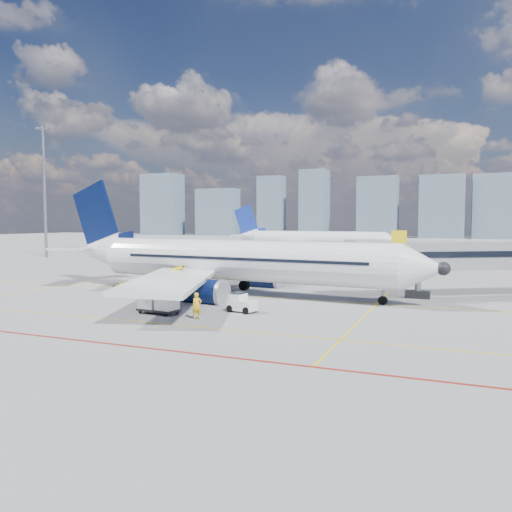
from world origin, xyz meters
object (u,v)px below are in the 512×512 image
at_px(baggage_tug, 241,303).
at_px(cargo_dolly, 158,301).
at_px(main_aircraft, 225,261).
at_px(belt_loader, 142,286).
at_px(second_aircraft, 310,240).
at_px(ramp_worker, 197,306).

relative_size(baggage_tug, cargo_dolly, 0.71).
height_order(main_aircraft, baggage_tug, main_aircraft).
bearing_deg(belt_loader, main_aircraft, 7.13).
bearing_deg(cargo_dolly, second_aircraft, 102.49).
xyz_separation_m(main_aircraft, belt_loader, (-7.27, -3.68, -2.49)).
distance_m(baggage_tug, belt_loader, 14.02).
distance_m(cargo_dolly, ramp_worker, 3.79).
xyz_separation_m(main_aircraft, second_aircraft, (-6.92, 54.40, 0.01)).
bearing_deg(belt_loader, cargo_dolly, -68.01).
xyz_separation_m(second_aircraft, cargo_dolly, (7.06, -66.41, -2.24)).
bearing_deg(second_aircraft, belt_loader, -82.98).
bearing_deg(baggage_tug, cargo_dolly, -136.96).
xyz_separation_m(main_aircraft, baggage_tug, (5.73, -8.94, -2.49)).
distance_m(baggage_tug, ramp_worker, 4.18).
height_order(cargo_dolly, belt_loader, belt_loader).
bearing_deg(second_aircraft, baggage_tug, -71.34).
xyz_separation_m(baggage_tug, ramp_worker, (-1.85, -3.74, 0.24)).
height_order(baggage_tug, ramp_worker, ramp_worker).
bearing_deg(belt_loader, second_aircraft, 69.97).
bearing_deg(second_aircraft, ramp_worker, -73.49).
height_order(main_aircraft, belt_loader, main_aircraft).
height_order(belt_loader, ramp_worker, belt_loader).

